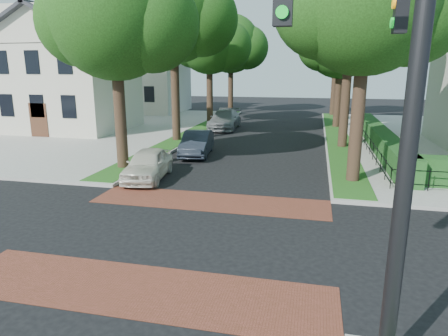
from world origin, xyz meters
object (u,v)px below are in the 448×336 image
(parked_car_front, at_px, (148,164))
(parked_car_middle, at_px, (197,143))
(parked_car_rear, at_px, (225,120))
(traffic_signal, at_px, (397,86))

(parked_car_front, bearing_deg, parked_car_middle, 75.29)
(parked_car_middle, distance_m, parked_car_rear, 10.53)
(parked_car_rear, bearing_deg, traffic_signal, -74.53)
(parked_car_front, height_order, parked_car_rear, parked_car_rear)
(parked_car_middle, height_order, parked_car_rear, parked_car_rear)
(parked_car_front, bearing_deg, parked_car_rear, 82.84)
(parked_car_front, height_order, parked_car_middle, parked_car_middle)
(traffic_signal, bearing_deg, parked_car_rear, 108.05)
(traffic_signal, distance_m, parked_car_middle, 17.83)
(parked_car_front, xyz_separation_m, parked_car_middle, (0.72, 5.42, 0.01))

